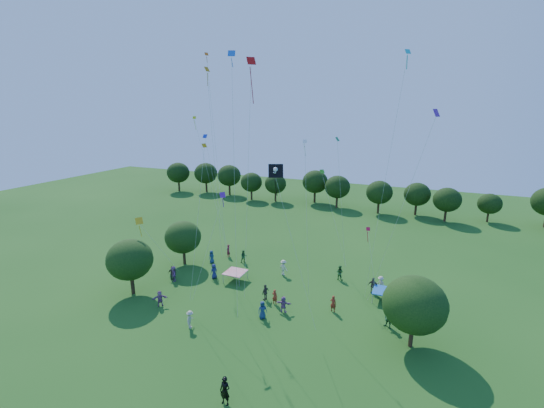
{
  "coord_description": "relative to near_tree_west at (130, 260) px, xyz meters",
  "views": [
    {
      "loc": [
        11.38,
        -12.84,
        18.65
      ],
      "look_at": [
        0.0,
        14.0,
        11.0
      ],
      "focal_mm": 24.0,
      "sensor_mm": 36.0,
      "label": 1
    }
  ],
  "objects": [
    {
      "name": "small_kite_7",
      "position": [
        24.11,
        4.69,
        12.32
      ],
      "size": [
        2.35,
        2.39,
        21.57
      ],
      "color": "#0CADBC"
    },
    {
      "name": "tent_blue",
      "position": [
        24.23,
        8.71,
        -2.77
      ],
      "size": [
        2.2,
        2.2,
        1.1
      ],
      "color": "#1A5DAD",
      "rests_on": "ground"
    },
    {
      "name": "small_kite_0",
      "position": [
        3.3,
        11.56,
        13.35
      ],
      "size": [
        2.39,
        1.12,
        23.55
      ],
      "color": "#F35F0E"
    },
    {
      "name": "crowd_person_17",
      "position": [
        4.22,
        -0.86,
        -3.02
      ],
      "size": [
        1.45,
        1.34,
        1.57
      ],
      "primitive_type": "imported",
      "rotation": [
        0.0,
        0.0,
        0.7
      ],
      "color": "#874F85",
      "rests_on": "ground"
    },
    {
      "name": "crowd_person_16",
      "position": [
        1.73,
        4.26,
        -3.0
      ],
      "size": [
        1.03,
        0.85,
        1.6
      ],
      "primitive_type": "imported",
      "rotation": [
        0.0,
        0.0,
        3.68
      ],
      "color": "#3B342F",
      "rests_on": "ground"
    },
    {
      "name": "near_tree_east",
      "position": [
        27.05,
        2.02,
        -0.04
      ],
      "size": [
        4.99,
        4.99,
        6.01
      ],
      "color": "#422B19",
      "rests_on": "ground"
    },
    {
      "name": "crowd_person_0",
      "position": [
        3.34,
        9.89,
        -2.99
      ],
      "size": [
        0.62,
        0.88,
        1.62
      ],
      "primitive_type": "imported",
      "rotation": [
        0.0,
        0.0,
        4.45
      ],
      "color": "navy",
      "rests_on": "ground"
    },
    {
      "name": "crowd_person_13",
      "position": [
        20.01,
        4.71,
        -2.98
      ],
      "size": [
        0.67,
        0.49,
        1.64
      ],
      "primitive_type": "imported",
      "rotation": [
        0.0,
        0.0,
        2.99
      ],
      "color": "maroon",
      "rests_on": "ground"
    },
    {
      "name": "crowd_person_7",
      "position": [
        14.38,
        3.85,
        -3.03
      ],
      "size": [
        0.6,
        0.4,
        1.54
      ],
      "primitive_type": "imported",
      "rotation": [
        0.0,
        0.0,
        3.08
      ],
      "color": "#9D2E1C",
      "rests_on": "ground"
    },
    {
      "name": "small_kite_8",
      "position": [
        22.33,
        9.11,
        2.21
      ],
      "size": [
        1.46,
        1.23,
        5.98
      ],
      "color": "red"
    },
    {
      "name": "crowd_person_14",
      "position": [
        19.08,
        11.54,
        -2.94
      ],
      "size": [
        0.9,
        0.56,
        1.71
      ],
      "primitive_type": "imported",
      "rotation": [
        0.0,
        0.0,
        3.02
      ],
      "color": "#2F632A",
      "rests_on": "ground"
    },
    {
      "name": "crowd_person_5",
      "position": [
        2.07,
        4.05,
        -2.93
      ],
      "size": [
        1.61,
        1.5,
        1.74
      ],
      "primitive_type": "imported",
      "rotation": [
        0.0,
        0.0,
        5.57
      ],
      "color": "#965B9C",
      "rests_on": "ground"
    },
    {
      "name": "crowd_person_6",
      "position": [
        5.91,
        6.32,
        -2.94
      ],
      "size": [
        0.78,
        0.96,
        1.72
      ],
      "primitive_type": "imported",
      "rotation": [
        0.0,
        0.0,
        4.27
      ],
      "color": "navy",
      "rests_on": "ground"
    },
    {
      "name": "crowd_person_1",
      "position": [
        4.32,
        12.34,
        -2.95
      ],
      "size": [
        0.43,
        0.65,
        1.7
      ],
      "primitive_type": "imported",
      "rotation": [
        0.0,
        0.0,
        4.68
      ],
      "color": "maroon",
      "rests_on": "ground"
    },
    {
      "name": "near_tree_north",
      "position": [
        0.42,
        8.29,
        -0.28
      ],
      "size": [
        4.37,
        4.37,
        5.5
      ],
      "color": "#422B19",
      "rests_on": "ground"
    },
    {
      "name": "small_kite_6",
      "position": [
        16.88,
        5.21,
        7.9
      ],
      "size": [
        1.22,
        1.05,
        14.69
      ],
      "color": "white"
    },
    {
      "name": "crowd_person_12",
      "position": [
        14.33,
        1.05,
        -2.96
      ],
      "size": [
        0.92,
        0.88,
        1.68
      ],
      "primitive_type": "imported",
      "rotation": [
        0.0,
        0.0,
        0.7
      ],
      "color": "navy",
      "rests_on": "ground"
    },
    {
      "name": "near_tree_west",
      "position": [
        0.0,
        0.0,
        0.0
      ],
      "size": [
        4.62,
        4.62,
        5.89
      ],
      "color": "#422B19",
      "rests_on": "ground"
    },
    {
      "name": "crowd_person_11",
      "position": [
        15.71,
        2.78,
        -3.0
      ],
      "size": [
        1.55,
        0.7,
        1.6
      ],
      "primitive_type": "imported",
      "rotation": [
        0.0,
        0.0,
        3.25
      ],
      "color": "#88528E",
      "rests_on": "ground"
    },
    {
      "name": "crowd_person_10",
      "position": [
        13.22,
        4.19,
        -2.97
      ],
      "size": [
        0.68,
        1.06,
        1.66
      ],
      "primitive_type": "imported",
      "rotation": [
        0.0,
        0.0,
        4.45
      ],
      "color": "#453D37",
      "rests_on": "ground"
    },
    {
      "name": "small_kite_10",
      "position": [
        1.35,
        12.15,
        9.28
      ],
      "size": [
        4.84,
        1.25,
        16.48
      ],
      "color": "#C9D713"
    },
    {
      "name": "man_in_black",
      "position": [
        16.24,
        -9.04,
        -2.8
      ],
      "size": [
        0.77,
        0.51,
        2.0
      ],
      "primitive_type": "imported",
      "rotation": [
        0.0,
        0.0,
        -0.04
      ],
      "color": "black",
      "rests_on": "ground"
    },
    {
      "name": "treeline",
      "position": [
        13.6,
        42.35,
        0.29
      ],
      "size": [
        88.01,
        8.77,
        6.77
      ],
      "color": "#422B19",
      "rests_on": "ground"
    },
    {
      "name": "small_kite_5",
      "position": [
        26.11,
        2.34,
        10.52
      ],
      "size": [
        4.34,
        4.68,
        17.35
      ],
      "color": "#65178F"
    },
    {
      "name": "small_kite_9",
      "position": [
        8.71,
        0.25,
        7.56
      ],
      "size": [
        1.67,
        1.61,
        14.48
      ],
      "color": "orange"
    },
    {
      "name": "crowd_person_9",
      "position": [
        12.83,
        10.21,
        -2.89
      ],
      "size": [
        1.31,
        0.96,
        1.83
      ],
      "primitive_type": "imported",
      "rotation": [
        0.0,
        0.0,
        2.74
      ],
      "color": "beige",
      "rests_on": "ground"
    },
    {
      "name": "small_kite_13",
      "position": [
        10.08,
        0.74,
        5.64
      ],
      "size": [
        2.97,
        1.88,
        10.25
      ],
      "color": "#751A9E"
    },
    {
      "name": "crowd_person_15",
      "position": [
        9.13,
        -2.8,
        -2.98
      ],
      "size": [
        0.75,
        1.16,
        1.64
      ],
      "primitive_type": "imported",
      "rotation": [
        0.0,
        0.0,
        1.84
      ],
      "color": "#C1B79A",
      "rests_on": "ground"
    },
    {
      "name": "small_kite_1",
      "position": [
        5.38,
        7.83,
        13.62
      ],
      "size": [
        0.46,
        2.22,
        21.47
      ],
      "color": "orange"
    },
    {
      "name": "red_high_kite",
      "position": [
        12.53,
        2.73,
        14.95
      ],
      "size": [
        0.79,
        1.75,
        21.53
      ],
      "color": "red"
    },
    {
      "name": "crowd_person_4",
      "position": [
        22.99,
        9.75,
        -2.92
      ],
      "size": [
        1.05,
        0.5,
        1.77
      ],
      "primitive_type": "imported",
      "rotation": [
        0.0,
        0.0,
        3.12
      ],
      "color": "#483E3A",
      "rests_on": "ground"
    },
    {
      "name": "small_kite_12",
      "position": [
        12.63,
        -0.47,
        13.49
      ],
      "size": [
        0.99,
        1.63,
        21.63
      ],
      "color": "blue"
    },
    {
      "name": "crowd_person_3",
      "position": [
        23.63,
        10.61,
        -2.97
      ],
      "size": [
        1.13,
        1.1,
        1.67
      ],
      "primitive_type": "imported",
      "rotation": [
        0.0,
        0.0,
        5.54
      ],
      "color": "beige",
      "rests_on": "ground"
    },
    {
      "name": "small_kite_4",
      "position": [
        1.96,
        12.67,
        8.32
      ],
      "size": [
        4.26,
        2.25,
        14.27
      ],
      "color": "#1330C7"
    },
    {
      "name": "small_kite_3",
      "position": [
        18.75,
        10.57,
        8.28
      ],
      "size": [
        1.24,
        2.52,
        14.66
      ],
      "color": "#188642"
    },
    {
      "name": "small_kite_2",
      "position": [
        0.02,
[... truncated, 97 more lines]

